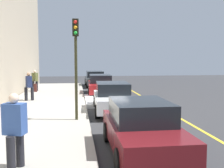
{
  "coord_description": "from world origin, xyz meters",
  "views": [
    {
      "loc": [
        14.65,
        -1.49,
        2.72
      ],
      "look_at": [
        2.25,
        0.15,
        1.55
      ],
      "focal_mm": 42.85,
      "sensor_mm": 36.0,
      "label": 1
    }
  ],
  "objects_px": {
    "parked_car_white": "(113,98)",
    "parked_car_maroon": "(141,128)",
    "pedestrian_navy_coat": "(29,86)",
    "traffic_light_pole": "(76,52)",
    "rolling_suitcase": "(35,88)",
    "pedestrian_olive_coat": "(35,80)",
    "pedestrian_blue_coat": "(15,129)",
    "parked_car_red": "(100,85)",
    "parked_car_charcoal": "(95,79)"
  },
  "relations": [
    {
      "from": "parked_car_red",
      "to": "pedestrian_blue_coat",
      "type": "bearing_deg",
      "value": -12.85
    },
    {
      "from": "pedestrian_blue_coat",
      "to": "pedestrian_olive_coat",
      "type": "bearing_deg",
      "value": -173.07
    },
    {
      "from": "parked_car_red",
      "to": "pedestrian_blue_coat",
      "type": "height_order",
      "value": "pedestrian_blue_coat"
    },
    {
      "from": "parked_car_charcoal",
      "to": "pedestrian_blue_coat",
      "type": "bearing_deg",
      "value": -8.98
    },
    {
      "from": "traffic_light_pole",
      "to": "rolling_suitcase",
      "type": "bearing_deg",
      "value": -162.63
    },
    {
      "from": "rolling_suitcase",
      "to": "parked_car_red",
      "type": "bearing_deg",
      "value": 77.04
    },
    {
      "from": "parked_car_white",
      "to": "rolling_suitcase",
      "type": "distance_m",
      "value": 9.61
    },
    {
      "from": "parked_car_white",
      "to": "parked_car_maroon",
      "type": "distance_m",
      "value": 6.05
    },
    {
      "from": "parked_car_red",
      "to": "pedestrian_navy_coat",
      "type": "distance_m",
      "value": 5.85
    },
    {
      "from": "pedestrian_navy_coat",
      "to": "parked_car_charcoal",
      "type": "bearing_deg",
      "value": 153.84
    },
    {
      "from": "pedestrian_navy_coat",
      "to": "parked_car_red",
      "type": "bearing_deg",
      "value": 125.69
    },
    {
      "from": "parked_car_maroon",
      "to": "traffic_light_pole",
      "type": "xyz_separation_m",
      "value": [
        -3.92,
        -1.85,
        2.25
      ]
    },
    {
      "from": "pedestrian_olive_coat",
      "to": "traffic_light_pole",
      "type": "relative_size",
      "value": 0.4
    },
    {
      "from": "parked_car_red",
      "to": "rolling_suitcase",
      "type": "distance_m",
      "value": 5.19
    },
    {
      "from": "traffic_light_pole",
      "to": "rolling_suitcase",
      "type": "distance_m",
      "value": 11.09
    },
    {
      "from": "parked_car_red",
      "to": "rolling_suitcase",
      "type": "bearing_deg",
      "value": -102.96
    },
    {
      "from": "parked_car_maroon",
      "to": "parked_car_charcoal",
      "type": "bearing_deg",
      "value": -179.89
    },
    {
      "from": "parked_car_maroon",
      "to": "rolling_suitcase",
      "type": "bearing_deg",
      "value": -160.35
    },
    {
      "from": "pedestrian_blue_coat",
      "to": "traffic_light_pole",
      "type": "relative_size",
      "value": 0.43
    },
    {
      "from": "parked_car_maroon",
      "to": "pedestrian_blue_coat",
      "type": "xyz_separation_m",
      "value": [
        1.08,
        -3.25,
        0.35
      ]
    },
    {
      "from": "parked_car_red",
      "to": "pedestrian_blue_coat",
      "type": "xyz_separation_m",
      "value": [
        14.13,
        -3.22,
        0.35
      ]
    },
    {
      "from": "parked_car_red",
      "to": "parked_car_maroon",
      "type": "bearing_deg",
      "value": 0.13
    },
    {
      "from": "parked_car_charcoal",
      "to": "pedestrian_olive_coat",
      "type": "height_order",
      "value": "pedestrian_olive_coat"
    },
    {
      "from": "traffic_light_pole",
      "to": "rolling_suitcase",
      "type": "xyz_separation_m",
      "value": [
        -10.3,
        -3.22,
        -2.55
      ]
    },
    {
      "from": "parked_car_charcoal",
      "to": "pedestrian_navy_coat",
      "type": "xyz_separation_m",
      "value": [
        9.64,
        -4.74,
        0.32
      ]
    },
    {
      "from": "parked_car_maroon",
      "to": "pedestrian_navy_coat",
      "type": "relative_size",
      "value": 2.39
    },
    {
      "from": "pedestrian_blue_coat",
      "to": "parked_car_maroon",
      "type": "bearing_deg",
      "value": 108.29
    },
    {
      "from": "traffic_light_pole",
      "to": "parked_car_white",
      "type": "bearing_deg",
      "value": 139.27
    },
    {
      "from": "parked_car_white",
      "to": "pedestrian_olive_coat",
      "type": "xyz_separation_m",
      "value": [
        -8.68,
        -5.16,
        0.29
      ]
    },
    {
      "from": "pedestrian_olive_coat",
      "to": "traffic_light_pole",
      "type": "height_order",
      "value": "traffic_light_pole"
    },
    {
      "from": "parked_car_charcoal",
      "to": "parked_car_white",
      "type": "bearing_deg",
      "value": 0.08
    },
    {
      "from": "traffic_light_pole",
      "to": "rolling_suitcase",
      "type": "height_order",
      "value": "traffic_light_pole"
    },
    {
      "from": "pedestrian_navy_coat",
      "to": "traffic_light_pole",
      "type": "height_order",
      "value": "traffic_light_pole"
    },
    {
      "from": "parked_car_red",
      "to": "parked_car_maroon",
      "type": "relative_size",
      "value": 1.16
    },
    {
      "from": "parked_car_white",
      "to": "parked_car_maroon",
      "type": "xyz_separation_m",
      "value": [
        6.05,
        0.02,
        -0.0
      ]
    },
    {
      "from": "parked_car_maroon",
      "to": "traffic_light_pole",
      "type": "relative_size",
      "value": 0.99
    },
    {
      "from": "parked_car_charcoal",
      "to": "pedestrian_olive_coat",
      "type": "relative_size",
      "value": 2.84
    },
    {
      "from": "parked_car_charcoal",
      "to": "parked_car_maroon",
      "type": "bearing_deg",
      "value": 0.11
    },
    {
      "from": "parked_car_white",
      "to": "pedestrian_navy_coat",
      "type": "xyz_separation_m",
      "value": [
        -3.6,
        -4.75,
        0.32
      ]
    },
    {
      "from": "parked_car_charcoal",
      "to": "parked_car_white",
      "type": "relative_size",
      "value": 1.08
    },
    {
      "from": "parked_car_white",
      "to": "traffic_light_pole",
      "type": "height_order",
      "value": "traffic_light_pole"
    },
    {
      "from": "parked_car_white",
      "to": "traffic_light_pole",
      "type": "relative_size",
      "value": 1.05
    },
    {
      "from": "rolling_suitcase",
      "to": "pedestrian_blue_coat",
      "type": "bearing_deg",
      "value": 6.79
    },
    {
      "from": "pedestrian_olive_coat",
      "to": "parked_car_charcoal",
      "type": "bearing_deg",
      "value": 131.57
    },
    {
      "from": "parked_car_maroon",
      "to": "rolling_suitcase",
      "type": "height_order",
      "value": "parked_car_maroon"
    },
    {
      "from": "rolling_suitcase",
      "to": "parked_car_maroon",
      "type": "bearing_deg",
      "value": 19.65
    },
    {
      "from": "parked_car_red",
      "to": "rolling_suitcase",
      "type": "height_order",
      "value": "parked_car_red"
    },
    {
      "from": "parked_car_white",
      "to": "pedestrian_blue_coat",
      "type": "height_order",
      "value": "pedestrian_blue_coat"
    },
    {
      "from": "parked_car_maroon",
      "to": "pedestrian_blue_coat",
      "type": "bearing_deg",
      "value": -71.71
    },
    {
      "from": "parked_car_maroon",
      "to": "pedestrian_olive_coat",
      "type": "xyz_separation_m",
      "value": [
        -14.73,
        -5.18,
        0.29
      ]
    }
  ]
}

